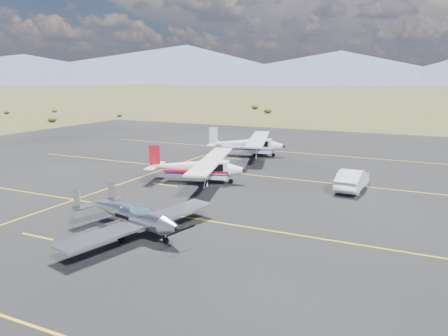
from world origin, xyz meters
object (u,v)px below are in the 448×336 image
Objects in this scene: aircraft_low_wing at (134,216)px; aircraft_plain at (247,144)px; sedan at (352,179)px; aircraft_cessna at (197,167)px.

aircraft_plain reaches higher than aircraft_low_wing.
aircraft_plain reaches higher than sedan.
aircraft_cessna is 2.39× the size of sedan.
aircraft_plain is (-3.04, 21.45, 0.28)m from aircraft_low_wing.
aircraft_low_wing is 2.05× the size of sedan.
aircraft_low_wing is 15.26m from sedan.
aircraft_plain is 13.96m from sedan.
aircraft_cessna is at bearing -102.39° from aircraft_plain.
aircraft_plain is at bearing 78.21° from aircraft_cessna.
aircraft_plain is at bearing -34.60° from sedan.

